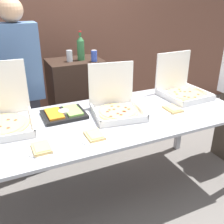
{
  "coord_description": "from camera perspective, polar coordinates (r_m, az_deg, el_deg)",
  "views": [
    {
      "loc": [
        -0.85,
        -1.85,
        1.83
      ],
      "look_at": [
        0.0,
        0.0,
        0.9
      ],
      "focal_mm": 42.0,
      "sensor_mm": 36.0,
      "label": 1
    }
  ],
  "objects": [
    {
      "name": "ground_plane",
      "position": [
        2.74,
        -0.0,
        -17.38
      ],
      "size": [
        16.0,
        16.0,
        0.0
      ],
      "primitive_type": "plane",
      "color": "slate"
    },
    {
      "name": "brick_wall_behind",
      "position": [
        3.68,
        -11.72,
        17.35
      ],
      "size": [
        10.0,
        0.06,
        2.8
      ],
      "color": "brown",
      "rests_on": "ground_plane"
    },
    {
      "name": "buffet_table",
      "position": [
        2.3,
        -0.0,
        -3.1
      ],
      "size": [
        2.34,
        0.96,
        0.85
      ],
      "color": "#A8AAB2",
      "rests_on": "ground_plane"
    },
    {
      "name": "pizza_box_near_right",
      "position": [
        2.82,
        14.93,
        4.95
      ],
      "size": [
        0.44,
        0.46,
        0.42
      ],
      "rotation": [
        0.0,
        0.0,
        0.04
      ],
      "color": "white",
      "rests_on": "buffet_table"
    },
    {
      "name": "pizza_box_far_right",
      "position": [
        2.32,
        0.9,
        1.57
      ],
      "size": [
        0.48,
        0.49,
        0.42
      ],
      "rotation": [
        0.0,
        0.0,
        -0.15
      ],
      "color": "white",
      "rests_on": "buffet_table"
    },
    {
      "name": "pizza_box_near_left",
      "position": [
        2.27,
        -23.17,
        -0.81
      ],
      "size": [
        0.52,
        0.54,
        0.48
      ],
      "rotation": [
        0.0,
        0.0,
        -0.07
      ],
      "color": "white",
      "rests_on": "buffet_table"
    },
    {
      "name": "paper_plate_front_center",
      "position": [
        1.95,
        -3.85,
        -5.21
      ],
      "size": [
        0.24,
        0.24,
        0.03
      ],
      "color": "white",
      "rests_on": "buffet_table"
    },
    {
      "name": "paper_plate_front_right",
      "position": [
        1.86,
        -15.11,
        -7.65
      ],
      "size": [
        0.2,
        0.2,
        0.03
      ],
      "color": "white",
      "rests_on": "buffet_table"
    },
    {
      "name": "paper_plate_front_left",
      "position": [
        2.45,
        13.09,
        0.58
      ],
      "size": [
        0.2,
        0.2,
        0.03
      ],
      "color": "white",
      "rests_on": "buffet_table"
    },
    {
      "name": "veggie_tray",
      "position": [
        2.31,
        -10.46,
        -0.38
      ],
      "size": [
        0.36,
        0.3,
        0.05
      ],
      "color": "black",
      "rests_on": "buffet_table"
    },
    {
      "name": "sideboard_podium",
      "position": [
        3.22,
        -7.58,
        1.28
      ],
      "size": [
        0.61,
        0.44,
        1.14
      ],
      "color": "black",
      "rests_on": "ground_plane"
    },
    {
      "name": "soda_bottle",
      "position": [
        3.02,
        -6.83,
        13.75
      ],
      "size": [
        0.08,
        0.08,
        0.32
      ],
      "color": "#2D6638",
      "rests_on": "sideboard_podium"
    },
    {
      "name": "soda_can_silver",
      "position": [
        2.98,
        -9.25,
        11.97
      ],
      "size": [
        0.07,
        0.07,
        0.12
      ],
      "color": "silver",
      "rests_on": "sideboard_podium"
    },
    {
      "name": "soda_can_colored",
      "position": [
        2.95,
        -3.93,
        12.11
      ],
      "size": [
        0.07,
        0.07,
        0.12
      ],
      "color": "#334CB2",
      "rests_on": "sideboard_podium"
    },
    {
      "name": "person_guest_plaid",
      "position": [
        2.75,
        -18.9,
        4.54
      ],
      "size": [
        0.4,
        0.22,
        1.8
      ],
      "rotation": [
        0.0,
        0.0,
        3.14
      ],
      "color": "#2D2D38",
      "rests_on": "ground_plane"
    }
  ]
}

